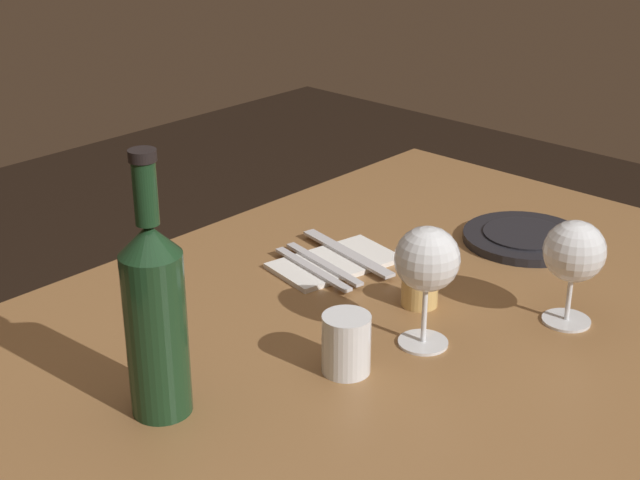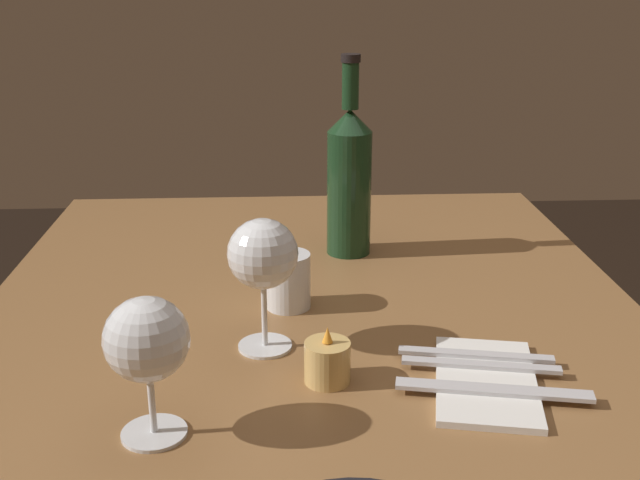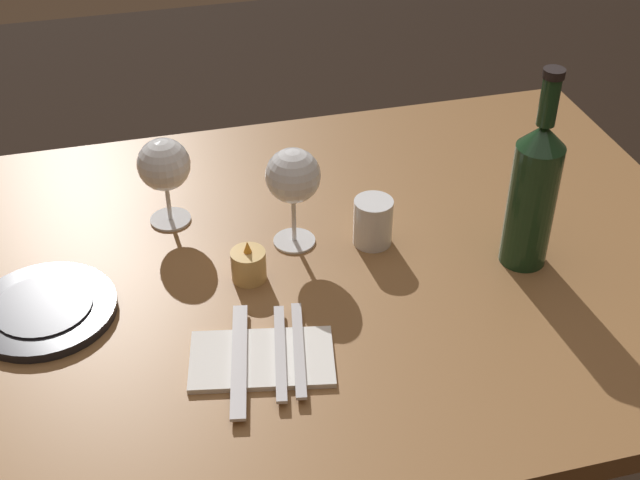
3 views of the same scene
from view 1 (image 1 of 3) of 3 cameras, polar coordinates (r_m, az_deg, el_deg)
dining_table at (r=1.30m, az=4.00°, el=-8.89°), size 1.30×0.90×0.74m
wine_glass_left at (r=1.27m, az=15.40°, el=-0.81°), size 0.08×0.08×0.15m
wine_glass_right at (r=1.17m, az=6.57°, el=-1.34°), size 0.08×0.08×0.16m
wine_bottle at (r=1.04m, az=-10.13°, el=-4.56°), size 0.07×0.07×0.32m
water_tumbler at (r=1.14m, az=1.63°, el=-6.55°), size 0.06×0.06×0.08m
votive_candle at (r=1.31m, az=6.16°, el=-3.08°), size 0.05×0.05×0.07m
dinner_plate at (r=1.55m, az=12.53°, el=0.15°), size 0.20×0.20×0.02m
folded_napkin at (r=1.43m, az=0.89°, el=-1.40°), size 0.21×0.14×0.01m
fork_inner at (r=1.41m, az=0.22°, el=-1.47°), size 0.05×0.18×0.00m
fork_outer at (r=1.39m, az=-0.48°, el=-1.79°), size 0.05×0.18×0.00m
table_knife at (r=1.45m, az=1.69°, el=-0.79°), size 0.06×0.21×0.00m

